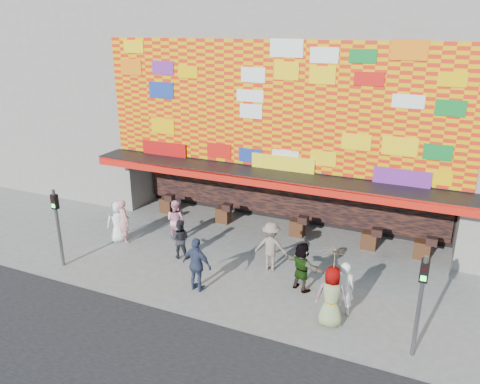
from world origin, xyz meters
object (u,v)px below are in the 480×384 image
Objects in this scene: signal_left at (57,219)px; ped_h at (344,289)px; ped_e at (197,265)px; ped_c at (180,239)px; parasol at (334,261)px; ped_b at (124,221)px; ped_d at (271,246)px; ped_a at (117,221)px; signal_right at (421,296)px; ped_f at (302,267)px; ped_i at (176,220)px; ped_g at (331,296)px.

signal_left is 1.67× the size of ped_h.
signal_left is 1.57× the size of ped_e.
parasol is (6.32, -1.90, 1.34)m from ped_c.
ped_d is (6.32, 0.26, 0.00)m from ped_b.
ped_h reaches higher than ped_a.
ped_f is (-3.77, 1.99, -1.00)m from signal_right.
ped_f is 2.42m from parasol.
ped_c is (2.82, -0.29, -0.14)m from ped_b.
ped_b is 1.05× the size of ped_i.
ped_h is (1.59, -0.87, 0.04)m from ped_f.
ped_i is at bearing 9.72° from ped_f.
parasol is at bearing 127.74° from ped_a.
ped_e is (-6.96, 0.53, -0.90)m from signal_right.
signal_left reaches higher than ped_i.
ped_g reaches higher than ped_c.
ped_g is 8.00m from ped_i.
signal_right is 1.68× the size of parasol.
ped_h reaches higher than ped_f.
ped_c is 6.65m from ped_h.
ped_a is 3.12m from ped_c.
ped_f is at bearing 137.04° from ped_d.
ped_i is at bearing 159.22° from signal_right.
ped_f is (4.94, -0.35, 0.08)m from ped_c.
ped_g reaches higher than ped_f.
signal_right is at bearing -10.52° from parasol.
ped_e is (1.75, -1.81, 0.18)m from ped_c.
ped_g reaches higher than ped_h.
ped_f is at bearing 131.57° from parasol.
ped_a is (0.57, 2.57, -0.98)m from signal_left.
ped_d is at bearing 143.24° from ped_a.
ped_b is at bearing -8.65° from ped_d.
ped_b is at bearing 166.54° from parasol.
signal_right is 1.63× the size of ped_b.
ped_i reaches higher than ped_f.
ped_a is 9.74m from parasol.
ped_e is 1.06× the size of ped_h.
ped_e reaches higher than ped_h.
ped_i is (-2.75, 3.16, -0.09)m from ped_e.
signal_right reaches higher than ped_i.
ped_g is at bearing -161.97° from ped_b.
ped_e is 1.07× the size of parasol.
signal_right is 2.60m from ped_g.
ped_d is at bearing 178.51° from ped_i.
ped_b is at bearing -25.65° from ped_g.
signal_left reaches higher than ped_a.
ped_g is 1.07× the size of ped_h.
parasol reaches higher than ped_f.
ped_c is at bearing -26.75° from ped_h.
ped_d is at bearing 173.02° from ped_c.
ped_f is (7.77, -0.64, -0.06)m from ped_b.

